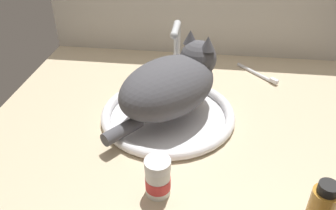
% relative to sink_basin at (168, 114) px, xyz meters
% --- Properties ---
extents(countertop, '(1.00, 0.79, 0.03)m').
position_rel_sink_basin_xyz_m(countertop, '(0.04, 0.01, -0.03)').
color(countertop, '#CCB793').
rests_on(countertop, ground).
extents(backsplash_wall, '(1.00, 0.02, 0.36)m').
position_rel_sink_basin_xyz_m(backsplash_wall, '(0.04, 0.42, 0.14)').
color(backsplash_wall, beige).
rests_on(backsplash_wall, ground).
extents(sink_basin, '(0.35, 0.35, 0.03)m').
position_rel_sink_basin_xyz_m(sink_basin, '(0.00, 0.00, 0.00)').
color(sink_basin, white).
rests_on(sink_basin, countertop).
extents(faucet, '(0.17, 0.12, 0.19)m').
position_rel_sink_basin_xyz_m(faucet, '(0.00, 0.20, 0.06)').
color(faucet, silver).
rests_on(faucet, countertop).
extents(cat, '(0.32, 0.34, 0.18)m').
position_rel_sink_basin_xyz_m(cat, '(0.01, 0.01, 0.09)').
color(cat, '#4C4C51').
rests_on(cat, sink_basin).
extents(amber_bottle, '(0.04, 0.04, 0.11)m').
position_rel_sink_basin_xyz_m(amber_bottle, '(0.30, -0.30, 0.04)').
color(amber_bottle, gold).
rests_on(amber_bottle, countertop).
extents(pill_bottle, '(0.05, 0.05, 0.09)m').
position_rel_sink_basin_xyz_m(pill_bottle, '(0.01, -0.26, 0.03)').
color(pill_bottle, white).
rests_on(pill_bottle, countertop).
extents(toothbrush, '(0.12, 0.13, 0.02)m').
position_rel_sink_basin_xyz_m(toothbrush, '(0.26, 0.27, -0.00)').
color(toothbrush, silver).
rests_on(toothbrush, countertop).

